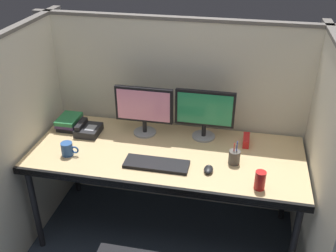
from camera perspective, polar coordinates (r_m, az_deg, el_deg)
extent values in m
cube|color=beige|center=(3.10, 1.49, 1.14)|extent=(2.20, 0.05, 1.55)
cube|color=#605B56|center=(2.82, 1.70, 15.40)|extent=(2.21, 0.06, 0.02)
cube|color=beige|center=(2.99, -19.66, -1.91)|extent=(0.05, 1.40, 1.55)
cube|color=#605B56|center=(2.69, -22.48, 12.61)|extent=(0.06, 1.41, 0.02)
cube|color=beige|center=(2.65, 21.00, -6.43)|extent=(0.05, 1.40, 1.55)
cube|color=tan|center=(2.75, -0.21, -4.13)|extent=(1.90, 0.80, 0.04)
cube|color=black|center=(2.45, -2.11, -9.05)|extent=(1.90, 0.02, 0.05)
cylinder|color=black|center=(3.01, -18.79, -11.41)|extent=(0.04, 0.04, 0.70)
cylinder|color=black|center=(2.71, 17.72, -16.53)|extent=(0.04, 0.04, 0.70)
cylinder|color=black|center=(3.48, -13.53, -4.47)|extent=(0.04, 0.04, 0.70)
cylinder|color=black|center=(3.23, 16.91, -7.97)|extent=(0.04, 0.04, 0.70)
cylinder|color=gray|center=(2.97, -3.39, -0.91)|extent=(0.17, 0.17, 0.01)
cylinder|color=black|center=(2.94, -3.42, -0.03)|extent=(0.03, 0.03, 0.09)
cube|color=black|center=(2.86, -3.52, 3.12)|extent=(0.43, 0.03, 0.27)
cube|color=pink|center=(2.84, -3.62, 2.96)|extent=(0.39, 0.01, 0.23)
cylinder|color=gray|center=(2.92, 5.20, -1.48)|extent=(0.17, 0.17, 0.01)
cylinder|color=black|center=(2.90, 5.24, -0.60)|extent=(0.03, 0.03, 0.09)
cube|color=black|center=(2.81, 5.40, 2.59)|extent=(0.43, 0.03, 0.27)
cube|color=#268C59|center=(2.80, 5.36, 2.43)|extent=(0.39, 0.01, 0.23)
cube|color=black|center=(2.60, -1.69, -5.58)|extent=(0.43, 0.15, 0.02)
ellipsoid|color=black|center=(2.55, 5.92, -6.32)|extent=(0.06, 0.10, 0.03)
cylinder|color=#59595B|center=(2.56, 5.98, -5.85)|extent=(0.01, 0.01, 0.01)
cylinder|color=#4C4742|center=(2.64, 9.64, -4.51)|extent=(0.08, 0.08, 0.09)
cylinder|color=red|center=(2.62, 9.56, -3.86)|extent=(0.01, 0.01, 0.15)
cylinder|color=#263FB2|center=(2.62, 9.94, -3.70)|extent=(0.01, 0.01, 0.16)
cylinder|color=black|center=(2.63, 9.93, -3.79)|extent=(0.01, 0.01, 0.14)
cylinder|color=#264C8C|center=(2.77, -14.51, -3.25)|extent=(0.08, 0.08, 0.09)
torus|color=#264C8C|center=(2.75, -13.41, -3.40)|extent=(0.06, 0.01, 0.06)
cube|color=black|center=(3.01, -11.50, -0.61)|extent=(0.17, 0.19, 0.06)
cube|color=black|center=(3.01, -12.55, 0.24)|extent=(0.04, 0.17, 0.03)
cube|color=gray|center=(2.98, -11.18, -0.27)|extent=(0.07, 0.09, 0.00)
cube|color=black|center=(3.14, -13.98, 0.11)|extent=(0.15, 0.21, 0.03)
cube|color=#4C3366|center=(3.13, -14.21, 0.61)|extent=(0.15, 0.21, 0.03)
cube|color=#26723F|center=(3.11, -14.28, 1.02)|extent=(0.15, 0.21, 0.03)
cube|color=red|center=(2.88, 11.32, -2.06)|extent=(0.04, 0.15, 0.06)
cylinder|color=red|center=(2.44, 13.27, -7.71)|extent=(0.07, 0.07, 0.12)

